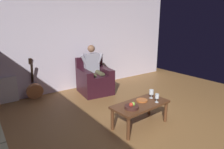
% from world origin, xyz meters
% --- Properties ---
extents(ground_plane, '(7.67, 7.67, 0.00)m').
position_xyz_m(ground_plane, '(0.00, 0.00, 0.00)').
color(ground_plane, olive).
extents(wall_back, '(6.79, 0.06, 2.61)m').
position_xyz_m(wall_back, '(0.00, -3.15, 1.31)').
color(wall_back, silver).
rests_on(wall_back, ground).
extents(armchair, '(0.86, 0.93, 0.91)m').
position_xyz_m(armchair, '(-0.27, -2.49, 0.33)').
color(armchair, black).
rests_on(armchair, ground).
extents(person_seated, '(0.65, 0.63, 1.25)m').
position_xyz_m(person_seated, '(-0.27, -2.52, 0.67)').
color(person_seated, '#9896A5').
rests_on(person_seated, ground).
extents(coffee_table, '(1.08, 0.56, 0.43)m').
position_xyz_m(coffee_table, '(-0.03, -0.50, 0.37)').
color(coffee_table, '#54301B').
rests_on(coffee_table, ground).
extents(guitar, '(0.39, 0.28, 0.99)m').
position_xyz_m(guitar, '(1.15, -2.94, 0.23)').
color(guitar, '#B67545').
rests_on(guitar, ground).
extents(radiator, '(0.67, 0.06, 0.61)m').
position_xyz_m(radiator, '(1.83, -3.08, 0.30)').
color(radiator, white).
rests_on(radiator, ground).
extents(wine_glass_near, '(0.09, 0.09, 0.17)m').
position_xyz_m(wine_glass_near, '(-0.37, -0.56, 0.54)').
color(wine_glass_near, silver).
rests_on(wine_glass_near, coffee_table).
extents(wine_glass_far, '(0.07, 0.07, 0.16)m').
position_xyz_m(wine_glass_far, '(-0.30, -0.37, 0.54)').
color(wine_glass_far, silver).
rests_on(wine_glass_far, coffee_table).
extents(fruit_bowl, '(0.24, 0.24, 0.11)m').
position_xyz_m(fruit_bowl, '(0.24, -0.43, 0.46)').
color(fruit_bowl, '#40211C').
rests_on(fruit_bowl, coffee_table).
extents(decorative_dish, '(0.20, 0.20, 0.02)m').
position_xyz_m(decorative_dish, '(-0.13, -0.57, 0.44)').
color(decorative_dish, '#B25C27').
rests_on(decorative_dish, coffee_table).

